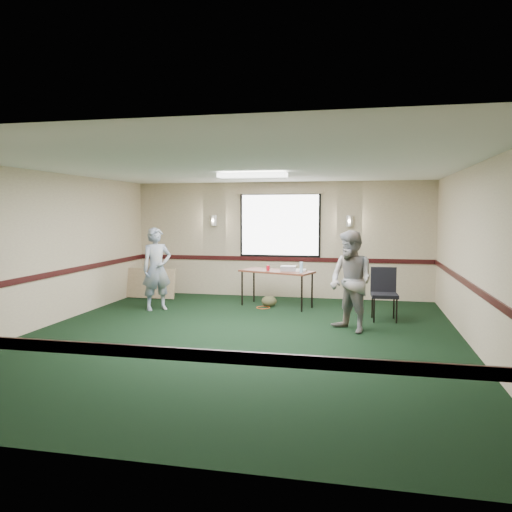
% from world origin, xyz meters
% --- Properties ---
extents(ground, '(8.00, 8.00, 0.00)m').
position_xyz_m(ground, '(0.00, 0.00, 0.00)').
color(ground, black).
rests_on(ground, ground).
extents(room_shell, '(8.00, 8.02, 8.00)m').
position_xyz_m(room_shell, '(0.00, 2.12, 1.58)').
color(room_shell, tan).
rests_on(room_shell, ground).
extents(folding_table, '(1.66, 1.08, 0.77)m').
position_xyz_m(folding_table, '(0.13, 2.76, 0.71)').
color(folding_table, '#522417').
rests_on(folding_table, ground).
extents(projector, '(0.33, 0.28, 0.11)m').
position_xyz_m(projector, '(0.39, 2.74, 0.82)').
color(projector, '#97969E').
rests_on(projector, folding_table).
extents(game_console, '(0.21, 0.18, 0.05)m').
position_xyz_m(game_console, '(0.66, 2.69, 0.80)').
color(game_console, white).
rests_on(game_console, folding_table).
extents(red_cup, '(0.07, 0.07, 0.11)m').
position_xyz_m(red_cup, '(-0.05, 2.73, 0.82)').
color(red_cup, '#AF0B1C').
rests_on(red_cup, folding_table).
extents(water_bottle, '(0.07, 0.07, 0.22)m').
position_xyz_m(water_bottle, '(0.69, 2.49, 0.88)').
color(water_bottle, '#97D1F7').
rests_on(water_bottle, folding_table).
extents(duffel_bag, '(0.40, 0.36, 0.23)m').
position_xyz_m(duffel_bag, '(-0.02, 2.72, 0.12)').
color(duffel_bag, '#434226').
rests_on(duffel_bag, ground).
extents(cable_coil, '(0.38, 0.38, 0.01)m').
position_xyz_m(cable_coil, '(-0.11, 2.55, 0.01)').
color(cable_coil, '#D84B1B').
rests_on(cable_coil, ground).
extents(folded_table, '(1.36, 0.23, 0.69)m').
position_xyz_m(folded_table, '(-3.00, 3.20, 0.35)').
color(folded_table, '#9E8361').
rests_on(folded_table, ground).
extents(conference_chair, '(0.50, 0.52, 0.97)m').
position_xyz_m(conference_chair, '(2.30, 1.91, 0.57)').
color(conference_chair, black).
rests_on(conference_chair, ground).
extents(person_left, '(0.73, 0.71, 1.68)m').
position_xyz_m(person_left, '(-2.20, 1.91, 0.84)').
color(person_left, '#465F9B').
rests_on(person_left, ground).
extents(person_right, '(1.04, 1.04, 1.70)m').
position_xyz_m(person_right, '(1.72, 0.83, 0.85)').
color(person_right, slate).
rests_on(person_right, ground).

